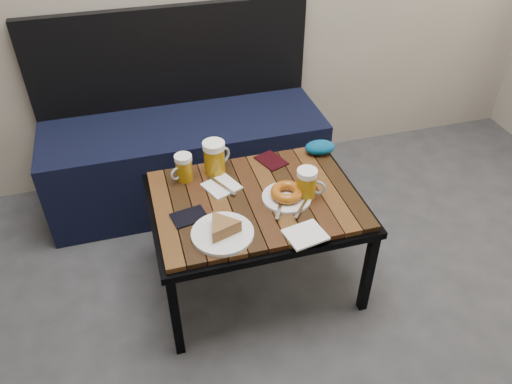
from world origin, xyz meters
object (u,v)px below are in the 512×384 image
object	(u,v)px
plate_bagel	(287,195)
beer_mug_centre	(215,157)
beer_mug_left	(184,168)
knit_pouch	(320,147)
plate_pie	(222,230)
beer_mug_right	(307,184)
passport_burgundy	(271,161)
cafe_table	(256,206)
passport_navy	(189,217)
bench	(185,150)

from	to	relation	value
plate_bagel	beer_mug_centre	bearing A→B (deg)	132.11
beer_mug_left	knit_pouch	distance (m)	0.61
plate_pie	knit_pouch	size ratio (longest dim) A/B	1.69
beer_mug_right	passport_burgundy	distance (m)	0.29
plate_bagel	cafe_table	bearing A→B (deg)	159.84
cafe_table	plate_bagel	distance (m)	0.14
beer_mug_left	plate_bagel	size ratio (longest dim) A/B	0.49
cafe_table	plate_pie	world-z (taller)	plate_pie
beer_mug_left	passport_burgundy	size ratio (longest dim) A/B	0.88
plate_pie	passport_navy	bearing A→B (deg)	127.41
beer_mug_left	passport_navy	world-z (taller)	beer_mug_left
bench	plate_bagel	world-z (taller)	bench
plate_pie	passport_navy	xyz separation A→B (m)	(-0.10, 0.13, -0.02)
bench	passport_navy	distance (m)	0.80
plate_bagel	beer_mug_left	bearing A→B (deg)	146.51
beer_mug_left	passport_burgundy	bearing A→B (deg)	154.63
plate_pie	knit_pouch	bearing A→B (deg)	36.97
bench	cafe_table	bearing A→B (deg)	-76.00
bench	beer_mug_centre	distance (m)	0.58
passport_navy	passport_burgundy	world-z (taller)	same
beer_mug_left	knit_pouch	xyz separation A→B (m)	(0.61, 0.03, -0.03)
beer_mug_left	beer_mug_right	bearing A→B (deg)	121.66
beer_mug_left	beer_mug_right	size ratio (longest dim) A/B	0.90
passport_burgundy	plate_pie	bearing A→B (deg)	-149.15
beer_mug_right	passport_navy	size ratio (longest dim) A/B	0.99
cafe_table	passport_burgundy	distance (m)	0.27
beer_mug_centre	passport_burgundy	distance (m)	0.26
beer_mug_centre	knit_pouch	world-z (taller)	beer_mug_centre
cafe_table	plate_pie	size ratio (longest dim) A/B	3.68
beer_mug_left	beer_mug_centre	size ratio (longest dim) A/B	0.78
beer_mug_left	knit_pouch	bearing A→B (deg)	153.54
bench	plate_pie	distance (m)	0.92
plate_pie	passport_navy	distance (m)	0.17
plate_bagel	knit_pouch	size ratio (longest dim) A/B	1.74
bench	beer_mug_centre	size ratio (longest dim) A/B	9.47
passport_navy	beer_mug_centre	bearing A→B (deg)	137.81
knit_pouch	passport_navy	bearing A→B (deg)	-156.76
passport_burgundy	knit_pouch	size ratio (longest dim) A/B	0.97
bench	knit_pouch	size ratio (longest dim) A/B	10.36
plate_bagel	passport_burgundy	bearing A→B (deg)	85.93
bench	beer_mug_right	size ratio (longest dim) A/B	10.93
beer_mug_right	passport_navy	world-z (taller)	beer_mug_right
beer_mug_left	beer_mug_right	distance (m)	0.51
cafe_table	beer_mug_centre	xyz separation A→B (m)	(-0.12, 0.21, 0.12)
beer_mug_left	plate_pie	bearing A→B (deg)	72.22
plate_bagel	knit_pouch	world-z (taller)	knit_pouch
beer_mug_right	passport_navy	xyz separation A→B (m)	(-0.47, 0.00, -0.06)
beer_mug_centre	plate_pie	distance (m)	0.40
cafe_table	knit_pouch	bearing A→B (deg)	32.33
passport_navy	beer_mug_left	bearing A→B (deg)	163.67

